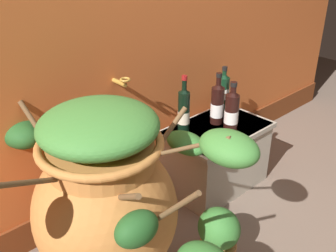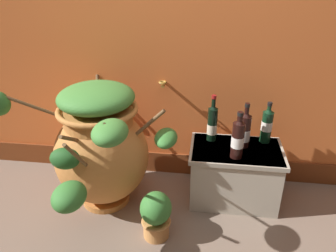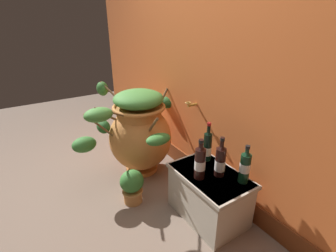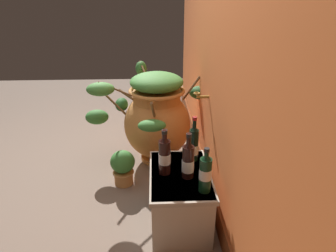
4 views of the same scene
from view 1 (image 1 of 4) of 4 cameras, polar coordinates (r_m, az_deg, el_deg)
name	(u,v)px [view 1 (image 1 of 4)]	position (r m, az deg, el deg)	size (l,w,h in m)	color
terracotta_urn	(106,197)	(1.77, -8.79, -9.90)	(1.18, 1.23, 0.88)	#CC7F3D
stone_ledge	(216,155)	(2.52, 6.77, -4.07)	(0.64, 0.42, 0.41)	beige
wine_bottle_left	(232,112)	(2.29, 9.03, 2.03)	(0.08, 0.08, 0.32)	black
wine_bottle_middle	(217,103)	(2.42, 7.04, 3.25)	(0.08, 0.08, 0.32)	black
wine_bottle_right	(223,91)	(2.58, 7.86, 4.94)	(0.08, 0.08, 0.30)	black
wine_bottle_back	(184,109)	(2.31, 2.27, 2.40)	(0.07, 0.07, 0.34)	black
potted_shrub	(218,236)	(2.01, 7.19, -15.24)	(0.19, 0.21, 0.32)	#D68E4C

